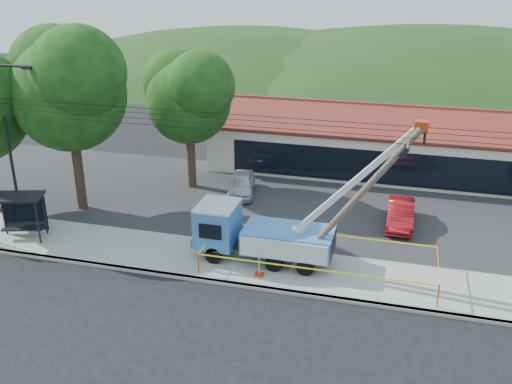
{
  "coord_description": "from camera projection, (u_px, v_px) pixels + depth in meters",
  "views": [
    {
      "loc": [
        5.96,
        -19.26,
        13.7
      ],
      "look_at": [
        -0.55,
        5.0,
        3.49
      ],
      "focal_mm": 40.0,
      "sensor_mm": 36.0,
      "label": 1
    }
  ],
  "objects": [
    {
      "name": "hill_center",
      "position": [
        443.0,
        80.0,
        70.63
      ],
      "size": [
        89.6,
        64.0,
        32.0
      ],
      "primitive_type": "ellipsoid",
      "color": "#1E3914",
      "rests_on": "ground"
    },
    {
      "name": "hill_west",
      "position": [
        249.0,
        71.0,
        76.64
      ],
      "size": [
        78.4,
        56.0,
        28.0
      ],
      "primitive_type": "ellipsoid",
      "color": "#1E3914",
      "rests_on": "ground"
    },
    {
      "name": "streetlight",
      "position": [
        11.0,
        135.0,
        29.61
      ],
      "size": [
        2.13,
        0.22,
        9.0
      ],
      "color": "black",
      "rests_on": "ground"
    },
    {
      "name": "ground",
      "position": [
        238.0,
        314.0,
        23.83
      ],
      "size": [
        120.0,
        120.0,
        0.0
      ],
      "primitive_type": "plane",
      "color": "black",
      "rests_on": "ground"
    },
    {
      "name": "leaning_pole",
      "position": [
        358.0,
        196.0,
        24.9
      ],
      "size": [
        5.45,
        1.67,
        7.41
      ],
      "color": "#4C3D31",
      "rests_on": "ground"
    },
    {
      "name": "utility_truck",
      "position": [
        261.0,
        232.0,
        27.43
      ],
      "size": [
        10.36,
        3.59,
        7.48
      ],
      "color": "black",
      "rests_on": "ground"
    },
    {
      "name": "tree_lot",
      "position": [
        188.0,
        93.0,
        34.8
      ],
      "size": [
        6.3,
        5.6,
        8.94
      ],
      "color": "#332316",
      "rests_on": "ground"
    },
    {
      "name": "curb",
      "position": [
        251.0,
        287.0,
        25.68
      ],
      "size": [
        60.0,
        0.25,
        0.15
      ],
      "primitive_type": "cube",
      "color": "#AEABA3",
      "rests_on": "ground"
    },
    {
      "name": "caution_tape",
      "position": [
        319.0,
        255.0,
        26.67
      ],
      "size": [
        10.75,
        3.66,
        1.06
      ],
      "color": "red",
      "rests_on": "ground"
    },
    {
      "name": "car_red",
      "position": [
        399.0,
        226.0,
        31.68
      ],
      "size": [
        1.42,
        4.04,
        1.33
      ],
      "primitive_type": "imported",
      "rotation": [
        0.0,
        0.0,
        0.0
      ],
      "color": "maroon",
      "rests_on": "ground"
    },
    {
      "name": "sidewalk",
      "position": [
        262.0,
        266.0,
        27.38
      ],
      "size": [
        60.0,
        4.0,
        0.15
      ],
      "primitive_type": "cube",
      "color": "#AEABA3",
      "rests_on": "ground"
    },
    {
      "name": "parking_lot",
      "position": [
        295.0,
        204.0,
        34.54
      ],
      "size": [
        60.0,
        12.0,
        0.1
      ],
      "primitive_type": "cube",
      "color": "#28282B",
      "rests_on": "ground"
    },
    {
      "name": "tree_west_near",
      "position": [
        68.0,
        83.0,
        31.03
      ],
      "size": [
        7.56,
        6.72,
        10.8
      ],
      "color": "#332316",
      "rests_on": "ground"
    },
    {
      "name": "car_silver",
      "position": [
        242.0,
        195.0,
        35.88
      ],
      "size": [
        2.27,
        4.11,
        1.32
      ],
      "primitive_type": "imported",
      "rotation": [
        0.0,
        0.0,
        0.19
      ],
      "color": "silver",
      "rests_on": "ground"
    },
    {
      "name": "bus_shelter",
      "position": [
        20.0,
        206.0,
        29.5
      ],
      "size": [
        2.85,
        2.22,
        2.42
      ],
      "rotation": [
        0.0,
        0.0,
        0.3
      ],
      "color": "black",
      "rests_on": "ground"
    },
    {
      "name": "strip_mall",
      "position": [
        374.0,
        142.0,
        40.03
      ],
      "size": [
        22.5,
        8.53,
        4.67
      ],
      "color": "beige",
      "rests_on": "ground"
    }
  ]
}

